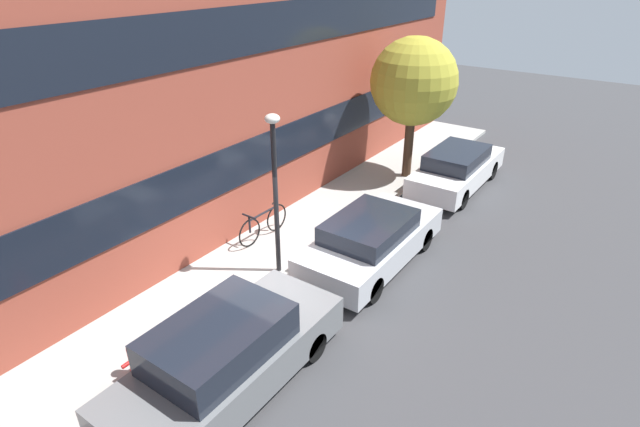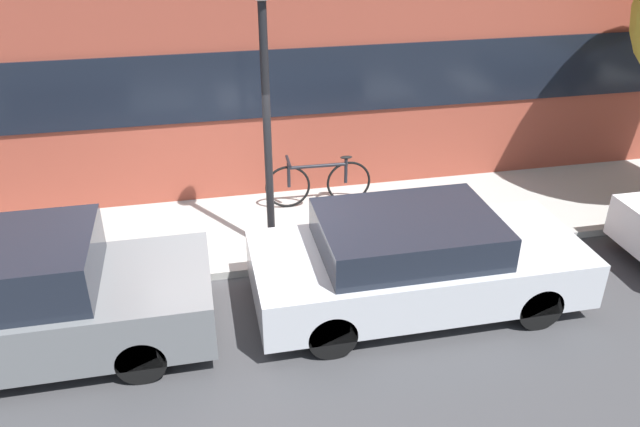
# 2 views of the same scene
# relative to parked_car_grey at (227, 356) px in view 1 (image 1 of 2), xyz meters

# --- Properties ---
(ground_plane) EXTENTS (56.00, 56.00, 0.00)m
(ground_plane) POSITION_rel_parked_car_grey_xyz_m (2.53, 1.05, -0.73)
(ground_plane) COLOR #38383A
(sidewalk_strip) EXTENTS (28.00, 2.37, 0.12)m
(sidewalk_strip) POSITION_rel_parked_car_grey_xyz_m (2.53, 2.24, -0.67)
(sidewalk_strip) COLOR #9E9E99
(sidewalk_strip) RESTS_ON ground_plane
(rowhouse_facade) EXTENTS (28.00, 1.02, 9.39)m
(rowhouse_facade) POSITION_rel_parked_car_grey_xyz_m (2.53, 3.86, 3.97)
(rowhouse_facade) COLOR brown
(rowhouse_facade) RESTS_ON ground_plane
(parked_car_grey) EXTENTS (4.43, 1.71, 1.50)m
(parked_car_grey) POSITION_rel_parked_car_grey_xyz_m (0.00, 0.00, 0.00)
(parked_car_grey) COLOR slate
(parked_car_grey) RESTS_ON ground_plane
(parked_car_silver) EXTENTS (4.24, 1.78, 1.30)m
(parked_car_silver) POSITION_rel_parked_car_grey_xyz_m (4.85, 0.00, -0.07)
(parked_car_silver) COLOR #B2B5BA
(parked_car_silver) RESTS_ON ground_plane
(parked_car_white) EXTENTS (4.41, 1.64, 1.32)m
(parked_car_white) POSITION_rel_parked_car_grey_xyz_m (10.35, -0.00, -0.06)
(parked_car_white) COLOR silver
(parked_car_white) RESTS_ON ground_plane
(fire_hydrant) EXTENTS (0.47, 0.26, 0.68)m
(fire_hydrant) POSITION_rel_parked_car_grey_xyz_m (-0.79, 1.49, -0.27)
(fire_hydrant) COLOR red
(fire_hydrant) RESTS_ON sidewalk_strip
(bicycle) EXTENTS (1.78, 0.44, 0.86)m
(bicycle) POSITION_rel_parked_car_grey_xyz_m (4.16, 2.80, -0.19)
(bicycle) COLOR black
(bicycle) RESTS_ON sidewalk_strip
(street_tree) EXTENTS (2.71, 2.71, 4.48)m
(street_tree) POSITION_rel_parked_car_grey_xyz_m (10.11, 1.63, 2.50)
(street_tree) COLOR #473323
(street_tree) RESTS_ON sidewalk_strip
(lamp_post) EXTENTS (0.32, 0.32, 3.74)m
(lamp_post) POSITION_rel_parked_car_grey_xyz_m (3.20, 1.52, 1.77)
(lamp_post) COLOR black
(lamp_post) RESTS_ON sidewalk_strip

